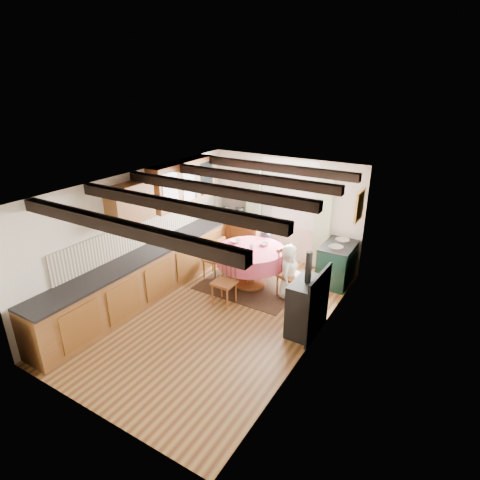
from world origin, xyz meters
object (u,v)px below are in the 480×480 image
Objects in this scene: chair_right at (290,273)px; dining_table at (251,267)px; cup at (252,247)px; child_far at (266,247)px; chair_near at (224,281)px; aga_range at (337,263)px; cast_iron_stove at (307,293)px; chair_left at (214,257)px; child_right at (289,272)px.

dining_table is at bearing 108.97° from chair_right.
dining_table is 0.46m from cup.
child_far is 0.88m from cup.
chair_near is 1.65m from child_far.
aga_range is 1.99m from cast_iron_stove.
chair_left is 0.82× the size of child_far.
aga_range is 1.84m from cup.
child_far is at bearing 139.70° from chair_left.
cup is (0.11, -0.81, 0.32)m from child_far.
child_far is (0.00, 1.65, 0.08)m from chair_near.
child_far is at bearing 39.52° from child_right.
chair_near is 2.45m from aga_range.
chair_near is 1.01× the size of aga_range.
child_far reaches higher than aga_range.
child_right is (0.92, 0.84, 0.07)m from chair_near.
child_far is at bearing 95.27° from dining_table.
child_far is at bearing 97.50° from cup.
child_far reaches higher than cup.
child_far is 1.23m from child_right.
cast_iron_stove is at bearing -150.07° from child_right.
cup is (-0.81, 0.00, 0.33)m from child_right.
aga_range is (1.54, 1.91, -0.04)m from chair_near.
chair_near reaches higher than dining_table.
dining_table is 1.26× the size of child_right.
chair_near is (-0.08, -0.86, 0.06)m from dining_table.
cup is at bearing 112.73° from child_far.
chair_right is 0.93× the size of child_right.
child_far is 10.70× the size of cup.
aga_range reaches higher than dining_table.
dining_table is 1.36× the size of chair_right.
chair_left is at bearing 160.76° from cast_iron_stove.
child_far is at bearing -170.35° from aga_range.
chair_right is 1.23m from child_far.
aga_range is (2.33, 1.11, -0.02)m from chair_left.
chair_left is at bearing 62.22° from child_far.
chair_right is 0.92m from cup.
chair_left is 0.90× the size of chair_right.
cast_iron_stove is at bearing 73.47° from chair_left.
cast_iron_stove reaches higher than child_far.
chair_left is 2.58m from aga_range.
child_far reaches higher than child_right.
child_right is at bearing -119.73° from aga_range.
chair_left is at bearing 134.39° from chair_near.
chair_near is 0.94× the size of chair_right.
dining_table is 1.45× the size of chair_near.
aga_range is 1.24m from child_right.
chair_right reaches higher than dining_table.
chair_left is (-0.79, 0.80, -0.02)m from chair_near.
child_right reaches higher than chair_left.
dining_table is at bearing 149.88° from cast_iron_stove.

